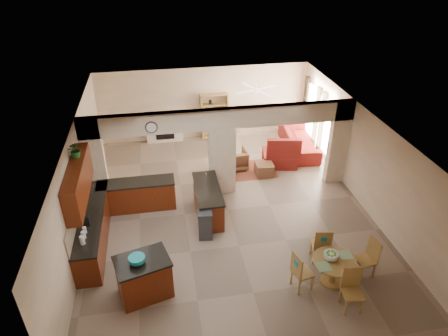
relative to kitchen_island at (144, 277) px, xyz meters
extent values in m
plane|color=#826D5A|center=(2.41, 2.78, -0.50)|extent=(10.00, 10.00, 0.00)
plane|color=white|center=(2.41, 2.78, 2.30)|extent=(10.00, 10.00, 0.00)
plane|color=beige|center=(2.41, 7.78, 0.90)|extent=(8.00, 0.00, 8.00)
plane|color=beige|center=(2.41, -2.22, 0.90)|extent=(8.00, 0.00, 8.00)
plane|color=beige|center=(-1.59, 2.78, 0.90)|extent=(0.00, 10.00, 10.00)
plane|color=beige|center=(6.41, 2.78, 0.90)|extent=(0.00, 10.00, 10.00)
cube|color=beige|center=(-1.29, 3.78, 0.90)|extent=(0.60, 0.25, 2.80)
cube|color=beige|center=(2.41, 3.78, 0.60)|extent=(0.80, 0.25, 2.20)
cube|color=beige|center=(6.11, 3.78, 0.90)|extent=(0.60, 0.25, 2.80)
cube|color=beige|center=(2.41, 3.78, 2.00)|extent=(8.00, 0.25, 0.60)
cube|color=#471008|center=(-1.29, 1.98, -0.07)|extent=(0.60, 3.20, 0.86)
cube|color=black|center=(-1.29, 1.98, 0.38)|extent=(0.62, 3.22, 0.05)
cube|color=tan|center=(-1.57, 1.98, 0.70)|extent=(0.02, 3.20, 0.55)
cube|color=#471008|center=(-0.19, 3.35, -0.07)|extent=(2.20, 0.60, 0.86)
cube|color=black|center=(-0.19, 3.35, 0.38)|extent=(2.22, 0.62, 0.05)
cube|color=#471008|center=(-1.41, 1.98, 1.42)|extent=(0.35, 2.40, 0.90)
cube|color=#471008|center=(1.81, 2.68, -0.07)|extent=(0.65, 1.80, 0.86)
cube|color=black|center=(1.81, 2.68, 0.38)|extent=(0.70, 1.85, 0.05)
cube|color=silver|center=(1.81, 1.83, -0.08)|extent=(0.58, 0.04, 0.70)
cylinder|color=#4A2418|center=(0.41, 3.63, 1.95)|extent=(0.34, 0.03, 0.34)
cube|color=brown|center=(3.61, 4.88, -0.50)|extent=(1.60, 1.30, 0.01)
cube|color=white|center=(0.81, 7.62, 0.05)|extent=(1.40, 0.28, 1.10)
cube|color=black|center=(0.81, 7.48, 0.00)|extent=(0.70, 0.04, 0.70)
cube|color=white|center=(0.81, 7.60, 0.65)|extent=(1.60, 0.35, 0.10)
cube|color=#A47638|center=(2.76, 7.60, 0.40)|extent=(1.00, 0.32, 1.80)
cube|color=white|center=(6.38, 5.08, 0.70)|extent=(0.02, 0.90, 1.90)
cube|color=white|center=(6.38, 6.78, 0.70)|extent=(0.02, 0.90, 1.90)
cube|color=white|center=(6.38, 5.93, 0.55)|extent=(0.02, 0.70, 2.10)
cube|color=#3A1917|center=(6.34, 4.48, 0.70)|extent=(0.10, 0.28, 2.30)
cube|color=#3A1917|center=(6.34, 5.68, 0.70)|extent=(0.10, 0.28, 2.30)
cube|color=#3A1917|center=(6.34, 6.18, 0.70)|extent=(0.10, 0.28, 2.30)
cube|color=#3A1917|center=(6.34, 7.38, 0.70)|extent=(0.10, 0.28, 2.30)
cylinder|color=white|center=(3.91, 5.78, 2.06)|extent=(1.00, 1.00, 0.10)
cube|color=#471008|center=(0.00, 0.00, -0.03)|extent=(1.27, 1.04, 0.95)
cube|color=black|center=(0.00, 0.00, 0.47)|extent=(1.34, 1.10, 0.05)
cylinder|color=teal|center=(-0.09, -0.06, 0.58)|extent=(0.36, 0.36, 0.17)
cube|color=#2C2C2E|center=(1.59, 1.68, -0.12)|extent=(0.39, 0.34, 0.77)
cylinder|color=#A47638|center=(4.28, -0.41, 0.15)|extent=(1.00, 1.00, 0.04)
cylinder|color=#A47638|center=(4.28, -0.41, -0.16)|extent=(0.14, 0.14, 0.64)
cylinder|color=#A47638|center=(4.28, -0.41, -0.48)|extent=(0.51, 0.51, 0.05)
cylinder|color=#5DA924|center=(4.21, -0.33, 0.26)|extent=(0.33, 0.33, 0.18)
imported|color=maroon|center=(5.71, 6.07, -0.12)|extent=(2.74, 1.29, 0.77)
cube|color=maroon|center=(4.68, 5.12, -0.27)|extent=(1.30, 1.13, 0.46)
imported|color=maroon|center=(3.11, 5.12, -0.16)|extent=(0.80, 0.82, 0.69)
cube|color=maroon|center=(3.97, 4.55, -0.29)|extent=(0.60, 0.60, 0.42)
imported|color=#154E17|center=(-1.41, 2.40, 2.07)|extent=(0.47, 0.44, 0.41)
cube|color=#A47638|center=(4.28, 0.37, -0.05)|extent=(0.49, 0.49, 0.05)
cube|color=#A47638|center=(4.47, 0.51, -0.28)|extent=(0.04, 0.04, 0.44)
cube|color=#A47638|center=(4.14, 0.57, -0.28)|extent=(0.04, 0.04, 0.44)
cube|color=#A47638|center=(4.41, 0.17, -0.28)|extent=(0.04, 0.04, 0.44)
cube|color=#A47638|center=(4.08, 0.24, -0.28)|extent=(0.04, 0.04, 0.44)
cube|color=#A47638|center=(4.24, 0.18, 0.25)|extent=(0.42, 0.12, 0.55)
cube|color=teal|center=(4.24, 0.16, 0.32)|extent=(0.14, 0.04, 0.14)
cube|color=#A47638|center=(5.12, -0.31, -0.05)|extent=(0.48, 0.48, 0.05)
cube|color=#A47638|center=(4.92, -0.16, -0.28)|extent=(0.04, 0.04, 0.44)
cube|color=#A47638|center=(4.98, -0.50, -0.28)|extent=(0.04, 0.04, 0.44)
cube|color=#A47638|center=(5.26, -0.11, -0.28)|extent=(0.04, 0.04, 0.44)
cube|color=#A47638|center=(5.31, -0.45, -0.28)|extent=(0.04, 0.04, 0.44)
cube|color=#A47638|center=(5.30, -0.28, 0.25)|extent=(0.11, 0.42, 0.55)
cube|color=teal|center=(5.33, -0.27, 0.32)|extent=(0.03, 0.14, 0.14)
cube|color=#A47638|center=(4.38, -1.19, -0.05)|extent=(0.45, 0.45, 0.05)
cube|color=#A47638|center=(4.20, -1.34, -0.28)|extent=(0.04, 0.04, 0.44)
cube|color=#A47638|center=(4.54, -1.37, -0.28)|extent=(0.04, 0.04, 0.44)
cube|color=#A47638|center=(4.23, -1.00, -0.28)|extent=(0.04, 0.04, 0.44)
cube|color=#A47638|center=(4.56, -1.03, -0.28)|extent=(0.04, 0.04, 0.44)
cube|color=#A47638|center=(4.40, -1.00, 0.25)|extent=(0.42, 0.08, 0.55)
cube|color=teal|center=(4.40, -0.97, 0.32)|extent=(0.14, 0.02, 0.14)
cube|color=#A47638|center=(3.54, -0.43, -0.05)|extent=(0.50, 0.50, 0.05)
cube|color=#A47638|center=(3.74, -0.56, -0.28)|extent=(0.04, 0.04, 0.44)
cube|color=#A47638|center=(3.67, -0.23, -0.28)|extent=(0.04, 0.04, 0.44)
cube|color=#A47638|center=(3.41, -0.63, -0.28)|extent=(0.04, 0.04, 0.44)
cube|color=#A47638|center=(3.33, -0.30, -0.28)|extent=(0.04, 0.04, 0.44)
cube|color=#A47638|center=(3.35, -0.47, 0.25)|extent=(0.13, 0.42, 0.55)
cube|color=teal|center=(3.33, -0.48, 0.32)|extent=(0.04, 0.14, 0.14)
camera|label=1|loc=(0.65, -6.56, 6.61)|focal=32.00mm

